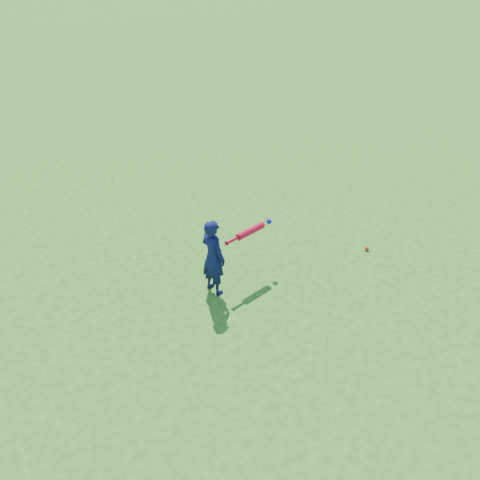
{
  "coord_description": "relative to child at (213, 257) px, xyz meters",
  "views": [
    {
      "loc": [
        -3.34,
        -4.6,
        4.51
      ],
      "look_at": [
        0.33,
        0.46,
        0.6
      ],
      "focal_mm": 40.0,
      "sensor_mm": 36.0,
      "label": 1
    }
  ],
  "objects": [
    {
      "name": "child",
      "position": [
        0.0,
        0.0,
        0.0
      ],
      "size": [
        0.32,
        0.43,
        1.11
      ],
      "primitive_type": "imported",
      "rotation": [
        0.0,
        0.0,
        1.7
      ],
      "color": "#0E1344",
      "rests_on": "ground"
    },
    {
      "name": "bat_swing",
      "position": [
        0.68,
        0.04,
        0.15
      ],
      "size": [
        0.87,
        0.19,
        0.1
      ],
      "rotation": [
        0.0,
        0.0,
        0.14
      ],
      "color": "red",
      "rests_on": "ground"
    },
    {
      "name": "ground",
      "position": [
        0.16,
        -0.39,
        -0.55
      ],
      "size": [
        80.0,
        80.0,
        0.0
      ],
      "primitive_type": "plane",
      "color": "#2C721B",
      "rests_on": "ground"
    },
    {
      "name": "ground_ball_red",
      "position": [
        2.47,
        -0.55,
        -0.52
      ],
      "size": [
        0.06,
        0.06,
        0.06
      ],
      "primitive_type": "sphere",
      "color": "red",
      "rests_on": "ground"
    }
  ]
}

